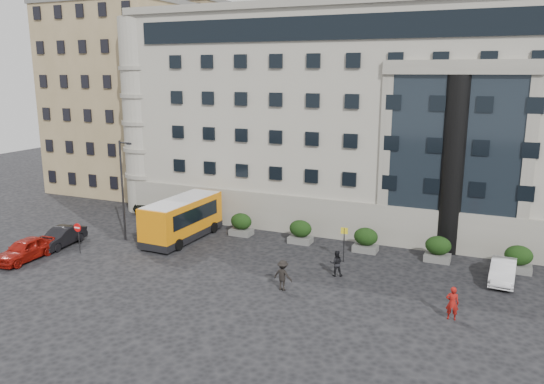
{
  "coord_description": "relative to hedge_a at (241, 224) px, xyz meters",
  "views": [
    {
      "loc": [
        14.95,
        -29.66,
        13.22
      ],
      "look_at": [
        0.68,
        3.36,
        5.0
      ],
      "focal_mm": 35.0,
      "sensor_mm": 36.0,
      "label": 1
    }
  ],
  "objects": [
    {
      "name": "no_entry_sign",
      "position": [
        -9.0,
        -8.84,
        0.72
      ],
      "size": [
        0.64,
        0.16,
        2.32
      ],
      "color": "#262628",
      "rests_on": "ground"
    },
    {
      "name": "hedge_d",
      "position": [
        15.6,
        0.0,
        0.0
      ],
      "size": [
        1.8,
        1.26,
        1.84
      ],
      "color": "#535451",
      "rests_on": "ground"
    },
    {
      "name": "minibus",
      "position": [
        -3.85,
        -2.83,
        0.88
      ],
      "size": [
        3.19,
        7.98,
        3.29
      ],
      "rotation": [
        0.0,
        0.0,
        -0.04
      ],
      "color": "orange",
      "rests_on": "ground"
    },
    {
      "name": "entrance_column",
      "position": [
        16.0,
        2.5,
        5.57
      ],
      "size": [
        1.8,
        1.8,
        13.0
      ],
      "primitive_type": "cylinder",
      "color": "black",
      "rests_on": "ground"
    },
    {
      "name": "bus_stop_sign",
      "position": [
        9.5,
        -2.8,
        0.8
      ],
      "size": [
        0.5,
        0.08,
        2.52
      ],
      "color": "#262628",
      "rests_on": "ground"
    },
    {
      "name": "civic_building",
      "position": [
        10.0,
        14.2,
        8.07
      ],
      "size": [
        44.0,
        24.0,
        18.0
      ],
      "primitive_type": "cube",
      "color": "#A5A292",
      "rests_on": "ground"
    },
    {
      "name": "street_lamp",
      "position": [
        -7.94,
        -4.8,
        3.44
      ],
      "size": [
        1.16,
        0.18,
        8.0
      ],
      "color": "#262628",
      "rests_on": "ground"
    },
    {
      "name": "hedge_b",
      "position": [
        5.2,
        0.0,
        0.0
      ],
      "size": [
        1.8,
        1.26,
        1.84
      ],
      "color": "#535451",
      "rests_on": "ground"
    },
    {
      "name": "apartment_far",
      "position": [
        -23.0,
        30.2,
        10.07
      ],
      "size": [
        13.0,
        13.0,
        22.0
      ],
      "primitive_type": "cube",
      "color": "brown",
      "rests_on": "ground"
    },
    {
      "name": "parked_car_b",
      "position": [
        -11.51,
        -8.06,
        -0.2
      ],
      "size": [
        1.96,
        4.56,
        1.46
      ],
      "primitive_type": "imported",
      "rotation": [
        0.0,
        0.0,
        0.09
      ],
      "color": "black",
      "rests_on": "ground"
    },
    {
      "name": "apartment_near",
      "position": [
        -20.0,
        12.2,
        9.07
      ],
      "size": [
        14.0,
        14.0,
        20.0
      ],
      "primitive_type": "cube",
      "color": "#897550",
      "rests_on": "ground"
    },
    {
      "name": "white_taxi",
      "position": [
        19.88,
        -2.22,
        -0.22
      ],
      "size": [
        1.7,
        4.35,
        1.41
      ],
      "primitive_type": "imported",
      "rotation": [
        0.0,
        0.0,
        -0.05
      ],
      "color": "silver",
      "rests_on": "ground"
    },
    {
      "name": "parked_car_c",
      "position": [
        -10.01,
        4.05,
        -0.25
      ],
      "size": [
        2.12,
        4.75,
        1.35
      ],
      "primitive_type": "imported",
      "rotation": [
        0.0,
        0.0,
        -0.05
      ],
      "color": "black",
      "rests_on": "ground"
    },
    {
      "name": "parked_car_a",
      "position": [
        -11.51,
        -11.48,
        -0.14
      ],
      "size": [
        2.02,
        4.71,
        1.59
      ],
      "primitive_type": "imported",
      "rotation": [
        0.0,
        0.0,
        0.03
      ],
      "color": "maroon",
      "rests_on": "ground"
    },
    {
      "name": "red_truck",
      "position": [
        -10.49,
        7.32,
        0.65
      ],
      "size": [
        3.18,
        5.96,
        3.09
      ],
      "rotation": [
        0.0,
        0.0,
        -0.11
      ],
      "color": "maroon",
      "rests_on": "ground"
    },
    {
      "name": "ground",
      "position": [
        4.0,
        -7.8,
        -0.93
      ],
      "size": [
        120.0,
        120.0,
        0.0
      ],
      "primitive_type": "plane",
      "color": "black",
      "rests_on": "ground"
    },
    {
      "name": "pedestrian_a",
      "position": [
        17.37,
        -9.14,
        0.02
      ],
      "size": [
        0.73,
        0.52,
        1.9
      ],
      "primitive_type": "imported",
      "rotation": [
        0.0,
        0.0,
        3.24
      ],
      "color": "maroon",
      "rests_on": "ground"
    },
    {
      "name": "pedestrian_c",
      "position": [
        7.41,
        -9.09,
        0.03
      ],
      "size": [
        1.33,
        0.87,
        1.93
      ],
      "primitive_type": "imported",
      "rotation": [
        0.0,
        0.0,
        3.01
      ],
      "color": "black",
      "rests_on": "ground"
    },
    {
      "name": "hedge_c",
      "position": [
        10.4,
        0.0,
        0.0
      ],
      "size": [
        1.8,
        1.26,
        1.84
      ],
      "color": "#535451",
      "rests_on": "ground"
    },
    {
      "name": "parked_car_d",
      "position": [
        -10.96,
        3.87,
        -0.17
      ],
      "size": [
        3.0,
        5.66,
        1.51
      ],
      "primitive_type": "imported",
      "rotation": [
        0.0,
        0.0,
        -0.09
      ],
      "color": "black",
      "rests_on": "ground"
    },
    {
      "name": "hedge_a",
      "position": [
        0.0,
        0.0,
        0.0
      ],
      "size": [
        1.8,
        1.26,
        1.84
      ],
      "color": "#535451",
      "rests_on": "ground"
    },
    {
      "name": "pedestrian_b",
      "position": [
        9.77,
        -5.54,
        -0.05
      ],
      "size": [
        1.02,
        0.91,
        1.75
      ],
      "primitive_type": "imported",
      "rotation": [
        0.0,
        0.0,
        3.48
      ],
      "color": "black",
      "rests_on": "ground"
    },
    {
      "name": "hedge_e",
      "position": [
        20.8,
        0.0,
        0.0
      ],
      "size": [
        1.8,
        1.26,
        1.84
      ],
      "color": "#535451",
      "rests_on": "ground"
    }
  ]
}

